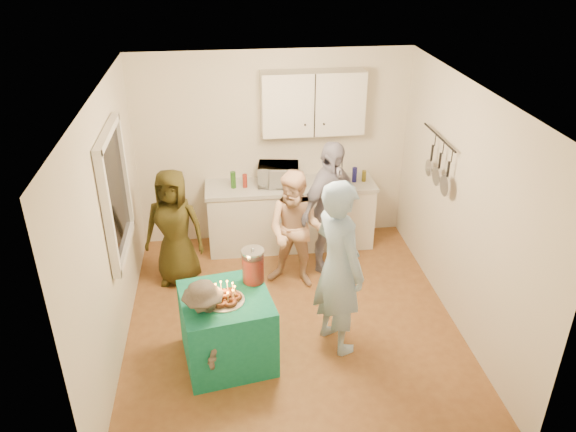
{
  "coord_description": "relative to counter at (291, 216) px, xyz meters",
  "views": [
    {
      "loc": [
        -0.65,
        -4.98,
        3.96
      ],
      "look_at": [
        0.0,
        0.35,
        1.15
      ],
      "focal_mm": 35.0,
      "sensor_mm": 36.0,
      "label": 1
    }
  ],
  "objects": [
    {
      "name": "ceiling",
      "position": [
        -0.2,
        -1.7,
        2.17
      ],
      "size": [
        4.0,
        4.0,
        0.0
      ],
      "primitive_type": "plane",
      "color": "white",
      "rests_on": "floor"
    },
    {
      "name": "upper_cabinet",
      "position": [
        0.3,
        0.15,
        1.52
      ],
      "size": [
        1.3,
        0.3,
        0.8
      ],
      "primitive_type": "cube",
      "color": "white",
      "rests_on": "back_wall"
    },
    {
      "name": "window_night",
      "position": [
        -1.97,
        -1.4,
        1.12
      ],
      "size": [
        0.04,
        1.0,
        1.2
      ],
      "primitive_type": "cube",
      "color": "black",
      "rests_on": "left_wall"
    },
    {
      "name": "back_wall",
      "position": [
        -0.2,
        0.3,
        0.87
      ],
      "size": [
        3.6,
        3.6,
        0.0
      ],
      "primitive_type": "plane",
      "color": "silver",
      "rests_on": "floor"
    },
    {
      "name": "donut_cake",
      "position": [
        -0.92,
        -2.27,
        0.42
      ],
      "size": [
        0.38,
        0.38,
        0.18
      ],
      "primitive_type": null,
      "color": "#381C0C",
      "rests_on": "party_table"
    },
    {
      "name": "microwave",
      "position": [
        -0.16,
        0.0,
        0.62
      ],
      "size": [
        0.57,
        0.43,
        0.29
      ],
      "primitive_type": "imported",
      "rotation": [
        0.0,
        0.0,
        -0.15
      ],
      "color": "white",
      "rests_on": "countertop"
    },
    {
      "name": "child_near_left",
      "position": [
        -1.12,
        -2.4,
        0.1
      ],
      "size": [
        0.54,
        0.76,
        1.07
      ],
      "primitive_type": "imported",
      "rotation": [
        0.0,
        0.0,
        -1.35
      ],
      "color": "#4C433D",
      "rests_on": "floor"
    },
    {
      "name": "woman_back_left",
      "position": [
        -1.49,
        -0.7,
        0.31
      ],
      "size": [
        0.81,
        0.62,
        1.48
      ],
      "primitive_type": "imported",
      "rotation": [
        0.0,
        0.0,
        -0.22
      ],
      "color": "brown",
      "rests_on": "floor"
    },
    {
      "name": "right_wall",
      "position": [
        1.6,
        -1.7,
        0.87
      ],
      "size": [
        4.0,
        4.0,
        0.0
      ],
      "primitive_type": "plane",
      "color": "silver",
      "rests_on": "floor"
    },
    {
      "name": "pot_rack",
      "position": [
        1.52,
        -1.0,
        1.17
      ],
      "size": [
        0.12,
        1.0,
        0.6
      ],
      "primitive_type": "cube",
      "color": "black",
      "rests_on": "right_wall"
    },
    {
      "name": "woman_back_right",
      "position": [
        0.39,
        -0.68,
        0.43
      ],
      "size": [
        1.03,
        0.99,
        1.72
      ],
      "primitive_type": "imported",
      "rotation": [
        0.0,
        0.0,
        0.74
      ],
      "color": "#171139",
      "rests_on": "floor"
    },
    {
      "name": "party_table",
      "position": [
        -0.92,
        -2.21,
        -0.05
      ],
      "size": [
        0.98,
        0.98,
        0.76
      ],
      "primitive_type": "cube",
      "rotation": [
        0.0,
        0.0,
        0.17
      ],
      "color": "#12795C",
      "rests_on": "floor"
    },
    {
      "name": "countertop",
      "position": [
        0.0,
        -0.0,
        0.46
      ],
      "size": [
        2.24,
        0.62,
        0.05
      ],
      "primitive_type": "cube",
      "color": "beige",
      "rests_on": "counter"
    },
    {
      "name": "punch_jar",
      "position": [
        -0.63,
        -1.97,
        0.5
      ],
      "size": [
        0.22,
        0.22,
        0.34
      ],
      "primitive_type": "cylinder",
      "color": "red",
      "rests_on": "party_table"
    },
    {
      "name": "left_wall",
      "position": [
        -2.0,
        -1.7,
        0.87
      ],
      "size": [
        4.0,
        4.0,
        0.0
      ],
      "primitive_type": "plane",
      "color": "silver",
      "rests_on": "floor"
    },
    {
      "name": "man_birthday",
      "position": [
        0.21,
        -2.1,
        0.51
      ],
      "size": [
        0.69,
        0.81,
        1.88
      ],
      "primitive_type": "imported",
      "rotation": [
        0.0,
        0.0,
        1.99
      ],
      "color": "#9FC4E8",
      "rests_on": "floor"
    },
    {
      "name": "counter",
      "position": [
        0.0,
        0.0,
        0.0
      ],
      "size": [
        2.2,
        0.58,
        0.86
      ],
      "primitive_type": "cube",
      "color": "white",
      "rests_on": "floor"
    },
    {
      "name": "floor",
      "position": [
        -0.2,
        -1.7,
        -0.43
      ],
      "size": [
        4.0,
        4.0,
        0.0
      ],
      "primitive_type": "plane",
      "color": "brown",
      "rests_on": "ground"
    },
    {
      "name": "woman_back_center",
      "position": [
        -0.06,
        -0.96,
        0.31
      ],
      "size": [
        0.88,
        0.8,
        1.49
      ],
      "primitive_type": "imported",
      "rotation": [
        0.0,
        0.0,
        -0.39
      ],
      "color": "#E99D79",
      "rests_on": "floor"
    }
  ]
}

